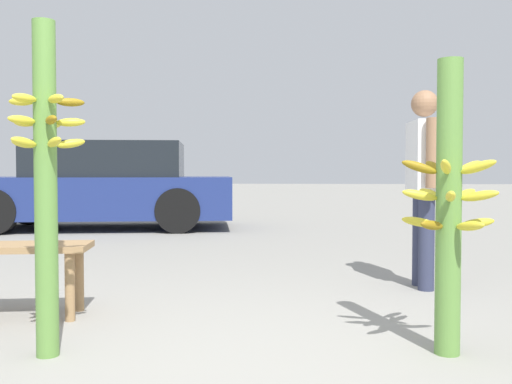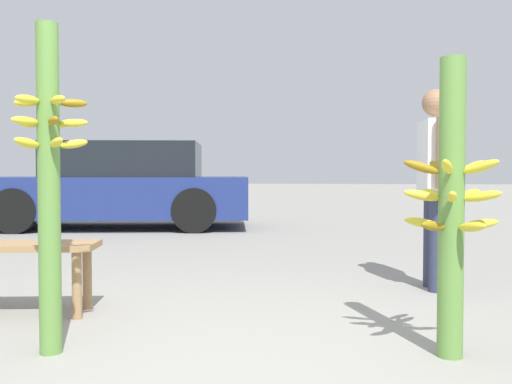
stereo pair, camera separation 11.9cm
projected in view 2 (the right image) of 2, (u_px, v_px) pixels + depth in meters
ground_plane at (234, 375)px, 2.56m from camera, size 80.00×80.00×0.00m
banana_stalk_left at (49, 179)px, 2.84m from camera, size 0.38×0.38×1.65m
banana_stalk_center at (451, 206)px, 2.79m from camera, size 0.48×0.48×1.47m
vendor_person at (435, 172)px, 4.40m from camera, size 0.21×0.65×1.55m
market_bench at (15, 256)px, 3.63m from camera, size 1.07×0.53×0.46m
parked_car at (119, 187)px, 9.23m from camera, size 4.48×2.43×1.38m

